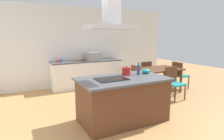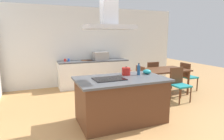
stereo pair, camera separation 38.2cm
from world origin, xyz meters
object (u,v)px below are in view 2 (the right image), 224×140
Objects in this scene: chair_at_left_end at (137,80)px; chair_facing_back_wall at (151,73)px; tea_kettle at (126,71)px; chair_at_right_end at (187,75)px; range_hood at (109,15)px; olive_oil_bottle at (139,70)px; mixing_bowl at (147,72)px; dining_table at (164,72)px; cooktop at (109,79)px; coffee_mug_red at (65,60)px; coffee_mug_blue at (69,60)px; countertop_microwave at (100,56)px; chair_facing_island at (179,82)px; cutting_board at (86,60)px.

chair_at_left_end is 1.00× the size of chair_facing_back_wall.
tea_kettle reaches higher than chair_at_right_end.
range_hood is at bearing -153.66° from tea_kettle.
olive_oil_bottle is 0.29× the size of chair_at_left_end.
dining_table is at bearing 39.88° from mixing_bowl.
cooktop is 2.98m from coffee_mug_red.
chair_at_left_end is at bearing 180.00° from chair_at_right_end.
cooktop is at bearing -84.49° from coffee_mug_blue.
chair_facing_back_wall is at bearing 49.60° from olive_oil_bottle.
coffee_mug_red reaches higher than chair_at_right_end.
chair_facing_back_wall is at bearing 143.99° from chair_at_right_end.
countertop_microwave reaches higher than chair_at_right_end.
cooktop is 0.67× the size of chair_facing_island.
chair_at_right_end is 1.13m from chair_facing_back_wall.
tea_kettle is 0.26× the size of chair_facing_back_wall.
cutting_board is 3.33m from chair_at_right_end.
countertop_microwave is 0.56× the size of range_hood.
dining_table is at bearing 36.04° from olive_oil_bottle.
coffee_mug_red is (-1.37, 2.77, -0.01)m from mixing_bowl.
dining_table is 1.57× the size of chair_at_left_end.
cooktop is 6.67× the size of coffee_mug_red.
countertop_microwave is (0.79, 2.88, 0.13)m from cooktop.
coffee_mug_blue is at bearing 175.80° from countertop_microwave.
olive_oil_bottle is 0.29× the size of chair_at_right_end.
cutting_board is 2.58m from dining_table.
chair_at_right_end is (2.40, 1.08, -0.50)m from olive_oil_bottle.
tea_kettle is 1.24m from range_hood.
dining_table is 0.93m from chair_at_left_end.
coffee_mug_red is at bearing 158.21° from chair_facing_back_wall.
chair_facing_back_wall is at bearing 53.77° from mixing_bowl.
chair_at_left_end is (0.34, 1.05, -0.44)m from mixing_bowl.
range_hood reaches higher than dining_table.
coffee_mug_red is 0.10× the size of chair_facing_back_wall.
tea_kettle reaches higher than dining_table.
cutting_board is at bearing 93.83° from tea_kettle.
chair_facing_island is 1.33m from chair_facing_back_wall.
coffee_mug_blue is at bearing 95.51° from cooktop.
chair_facing_island is at bearing 14.25° from cooktop.
olive_oil_bottle is 2.73m from countertop_microwave.
range_hood is (-0.49, -0.24, 1.12)m from tea_kettle.
olive_oil_bottle is 1.32m from chair_at_left_end.
range_hood reaches higher than mixing_bowl.
cooktop is 2.99m from countertop_microwave.
coffee_mug_blue is at bearing 105.85° from tea_kettle.
mixing_bowl is 2.71m from countertop_microwave.
cooktop is 0.67× the size of chair_facing_back_wall.
coffee_mug_red is (-0.89, 2.71, -0.04)m from tea_kettle.
coffee_mug_red is at bearing 146.87° from dining_table.
chair_facing_island is at bearing -43.62° from coffee_mug_blue.
coffee_mug_red reaches higher than chair_facing_back_wall.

